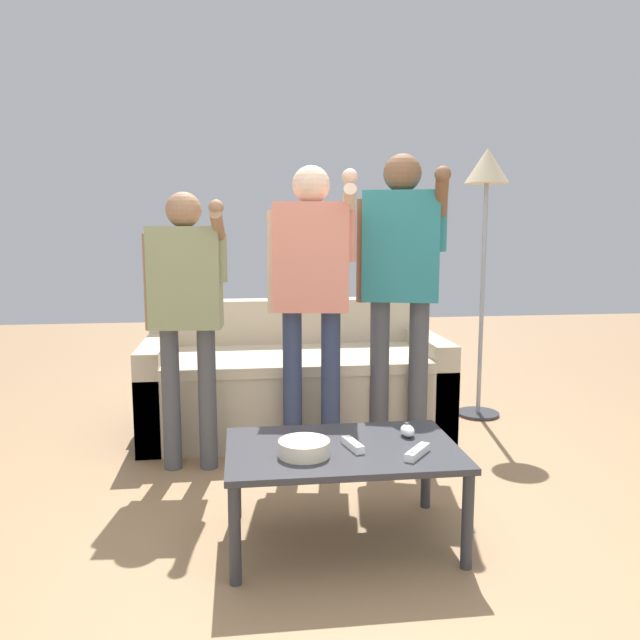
{
  "coord_description": "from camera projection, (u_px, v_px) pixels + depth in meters",
  "views": [
    {
      "loc": [
        -0.3,
        -2.53,
        1.26
      ],
      "look_at": [
        0.05,
        0.28,
        0.84
      ],
      "focal_mm": 35.4,
      "sensor_mm": 36.0,
      "label": 1
    }
  ],
  "objects": [
    {
      "name": "coffee_table",
      "position": [
        342.0,
        458.0,
        2.5
      ],
      "size": [
        0.92,
        0.59,
        0.4
      ],
      "color": "#2D2D33",
      "rests_on": "ground"
    },
    {
      "name": "ground_plane",
      "position": [
        316.0,
        523.0,
        2.7
      ],
      "size": [
        12.0,
        12.0,
        0.0
      ],
      "primitive_type": "plane",
      "color": "#93704C"
    },
    {
      "name": "game_remote_wand_near",
      "position": [
        353.0,
        445.0,
        2.47
      ],
      "size": [
        0.07,
        0.15,
        0.03
      ],
      "color": "white",
      "rests_on": "coffee_table"
    },
    {
      "name": "snack_bowl",
      "position": [
        304.0,
        448.0,
        2.39
      ],
      "size": [
        0.2,
        0.2,
        0.06
      ],
      "primitive_type": "cylinder",
      "color": "beige",
      "rests_on": "coffee_table"
    },
    {
      "name": "player_center",
      "position": [
        311.0,
        279.0,
        3.29
      ],
      "size": [
        0.46,
        0.35,
        1.57
      ],
      "color": "#2D3856",
      "rests_on": "ground"
    },
    {
      "name": "player_right",
      "position": [
        401.0,
        269.0,
        3.42
      ],
      "size": [
        0.47,
        0.45,
        1.64
      ],
      "color": "#47474C",
      "rests_on": "ground"
    },
    {
      "name": "game_remote_nunchuk",
      "position": [
        407.0,
        431.0,
        2.61
      ],
      "size": [
        0.06,
        0.09,
        0.05
      ],
      "color": "white",
      "rests_on": "coffee_table"
    },
    {
      "name": "game_remote_wand_far",
      "position": [
        417.0,
        452.0,
        2.39
      ],
      "size": [
        0.13,
        0.15,
        0.03
      ],
      "color": "white",
      "rests_on": "coffee_table"
    },
    {
      "name": "couch",
      "position": [
        294.0,
        383.0,
        3.95
      ],
      "size": [
        1.82,
        0.88,
        0.78
      ],
      "color": "#B7A88E",
      "rests_on": "ground"
    },
    {
      "name": "floor_lamp",
      "position": [
        486.0,
        194.0,
        4.04
      ],
      "size": [
        0.28,
        0.28,
        1.75
      ],
      "color": "#2D2D33",
      "rests_on": "ground"
    },
    {
      "name": "player_left",
      "position": [
        186.0,
        298.0,
        3.19
      ],
      "size": [
        0.42,
        0.31,
        1.43
      ],
      "color": "#47474C",
      "rests_on": "ground"
    }
  ]
}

